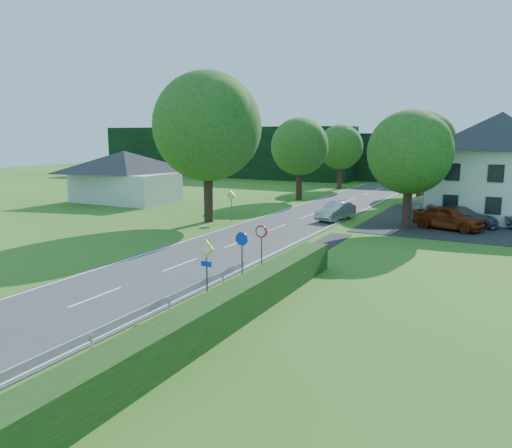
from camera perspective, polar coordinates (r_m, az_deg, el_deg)
The scene contains 29 objects.
road at distance 33.32m, azimuth -0.50°, elevation -1.58°, with size 7.00×80.00×0.04m, color #3B3B3E.
footpath at distance 16.46m, azimuth -15.48°, elevation -14.58°, with size 1.50×44.00×0.04m, color black.
parking_pad at distance 42.45m, azimuth 22.69°, elevation 0.18°, with size 14.00×16.00×0.04m, color black.
line_edge_left at distance 34.94m, azimuth -5.20°, elevation -1.03°, with size 0.12×80.00×0.01m, color white.
line_edge_right at distance 31.95m, azimuth 4.66°, elevation -2.08°, with size 0.12×80.00×0.01m, color white.
line_centre at distance 33.32m, azimuth -0.50°, elevation -1.53°, with size 0.12×80.00×0.01m, color white, non-canonical shape.
guardrail at distance 15.34m, azimuth -26.66°, elevation -15.91°, with size 0.12×26.00×0.69m, color white, non-canonical shape.
hedge_right at distance 13.92m, azimuth -16.58°, elevation -16.55°, with size 1.20×30.00×1.30m, color black.
tree_main at distance 39.14m, azimuth -5.56°, elevation 8.69°, with size 9.40×9.40×11.64m, color #1E4D17, non-canonical shape.
tree_left_far at distance 52.92m, azimuth 4.99°, elevation 7.42°, with size 7.00×7.00×8.58m, color #1E4D17, non-canonical shape.
tree_right_far at distance 51.50m, azimuth 18.39°, elevation 7.15°, with size 7.40×7.40×9.09m, color #1E4D17, non-canonical shape.
tree_left_back at distance 64.00m, azimuth 9.59°, elevation 7.56°, with size 6.60×6.60×8.07m, color #1E4D17, non-canonical shape.
tree_right_back at distance 59.59m, azimuth 18.67°, elevation 6.74°, with size 6.20×6.20×7.56m, color #1E4D17, non-canonical shape.
tree_right_mid at distance 37.49m, azimuth 17.08°, elevation 5.88°, with size 7.00×7.00×8.58m, color #1E4D17, non-canonical shape.
treeline_left at distance 83.06m, azimuth -3.91°, elevation 8.23°, with size 44.00×6.00×8.00m, color black.
treeline_right at distance 75.20m, azimuth 22.14°, elevation 6.92°, with size 30.00×5.00×7.00m, color black.
bungalow_left at distance 52.65m, azimuth -14.77°, elevation 5.39°, with size 11.00×6.50×5.20m.
house_white at distance 44.85m, azimuth 25.98°, elevation 6.09°, with size 10.60×8.40×8.60m.
streetlight at distance 39.52m, azimuth 17.01°, elevation 6.34°, with size 2.03×0.18×8.00m.
sign_priority_right at distance 20.70m, azimuth -5.71°, elevation -3.89°, with size 0.78×0.09×2.59m.
sign_roundabout at distance 23.22m, azimuth -1.64°, elevation -2.61°, with size 0.64×0.08×2.37m.
sign_speed_limit at distance 24.92m, azimuth 0.60°, elevation -1.50°, with size 0.64×0.11×2.37m.
sign_priority_left at distance 39.50m, azimuth -2.85°, elevation 2.76°, with size 0.78×0.09×2.44m.
moving_car at distance 40.57m, azimuth 9.10°, elevation 1.46°, with size 1.50×4.31×1.42m, color #AFAEB3.
motorcycle at distance 45.63m, azimuth 10.05°, elevation 2.12°, with size 0.66×1.88×0.99m, color black.
parked_car_red at distance 38.68m, azimuth 21.13°, elevation 0.70°, with size 2.02×5.01×1.71m, color maroon.
parked_car_silver_a at distance 46.57m, azimuth 19.79°, elevation 2.15°, with size 1.58×4.53×1.49m, color #9E9EA2.
parked_car_grey at distance 40.32m, azimuth 22.46°, elevation 0.80°, with size 2.06×5.06×1.47m, color #535358.
parasol at distance 43.34m, azimuth 22.50°, elevation 1.76°, with size 2.18×2.23×2.00m, color red.
Camera 1 is at (15.39, -8.77, 6.82)m, focal length 35.00 mm.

